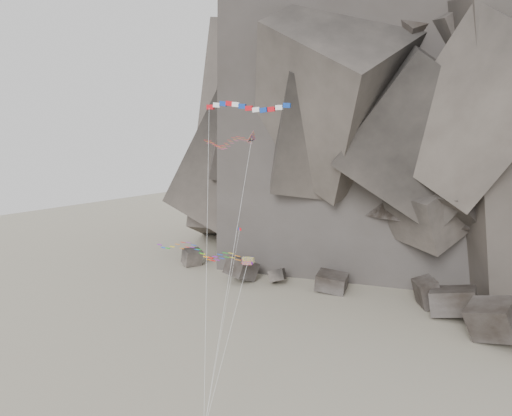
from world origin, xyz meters
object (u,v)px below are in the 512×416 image
Objects in this scene: delta_kite at (225,142)px; parafoil_kite at (198,250)px; banner_kite at (246,108)px; pennant_kite at (232,271)px.

delta_kite is 14.25m from parafoil_kite.
parafoil_kite is at bearing -161.27° from banner_kite.
banner_kite is 1.67× the size of parafoil_kite.
delta_kite is at bearing 141.80° from pennant_kite.
parafoil_kite is at bearing -78.09° from delta_kite.
parafoil_kite is (-4.30, -4.07, -16.89)m from banner_kite.
delta_kite is 0.89× the size of banner_kite.
banner_kite reaches higher than delta_kite.
delta_kite is at bearing 90.99° from parafoil_kite.
parafoil_kite is 1.17× the size of pennant_kite.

